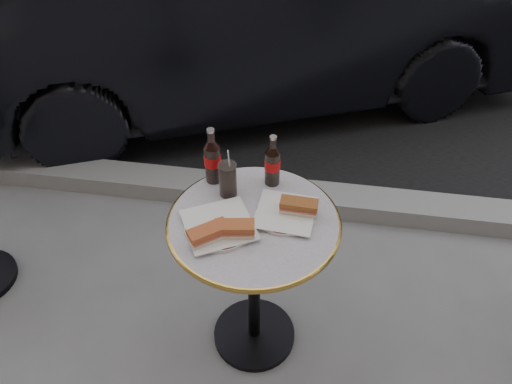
# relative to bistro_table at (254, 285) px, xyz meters

# --- Properties ---
(ground) EXTENTS (80.00, 80.00, 0.00)m
(ground) POSITION_rel_bistro_table_xyz_m (0.00, 0.00, -0.37)
(ground) COLOR slate
(ground) RESTS_ON ground
(curb) EXTENTS (40.00, 0.20, 0.12)m
(curb) POSITION_rel_bistro_table_xyz_m (0.00, 0.90, -0.32)
(curb) COLOR gray
(curb) RESTS_ON ground
(bistro_table) EXTENTS (0.62, 0.62, 0.73)m
(bistro_table) POSITION_rel_bistro_table_xyz_m (0.00, 0.00, 0.00)
(bistro_table) COLOR #BAB2C4
(bistro_table) RESTS_ON ground
(plate_left) EXTENTS (0.30, 0.30, 0.01)m
(plate_left) POSITION_rel_bistro_table_xyz_m (-0.11, -0.06, 0.37)
(plate_left) COLOR silver
(plate_left) RESTS_ON bistro_table
(plate_right) EXTENTS (0.26, 0.26, 0.01)m
(plate_right) POSITION_rel_bistro_table_xyz_m (0.11, 0.04, 0.37)
(plate_right) COLOR silver
(plate_right) RESTS_ON bistro_table
(sandwich_left_a) EXTENTS (0.15, 0.14, 0.05)m
(sandwich_left_a) POSITION_rel_bistro_table_xyz_m (-0.13, -0.13, 0.40)
(sandwich_left_a) COLOR #B8552E
(sandwich_left_a) RESTS_ON plate_left
(sandwich_left_b) EXTENTS (0.14, 0.08, 0.05)m
(sandwich_left_b) POSITION_rel_bistro_table_xyz_m (-0.05, -0.09, 0.40)
(sandwich_left_b) COLOR #B3582D
(sandwich_left_b) RESTS_ON plate_left
(sandwich_right) EXTENTS (0.14, 0.07, 0.05)m
(sandwich_right) POSITION_rel_bistro_table_xyz_m (0.15, 0.05, 0.40)
(sandwich_right) COLOR brown
(sandwich_right) RESTS_ON plate_right
(cola_bottle_left) EXTENTS (0.08, 0.08, 0.23)m
(cola_bottle_left) POSITION_rel_bistro_table_xyz_m (-0.19, 0.19, 0.48)
(cola_bottle_left) COLOR black
(cola_bottle_left) RESTS_ON bistro_table
(cola_bottle_right) EXTENTS (0.08, 0.08, 0.22)m
(cola_bottle_right) POSITION_rel_bistro_table_xyz_m (0.04, 0.21, 0.47)
(cola_bottle_right) COLOR black
(cola_bottle_right) RESTS_ON bistro_table
(cola_glass) EXTENTS (0.08, 0.08, 0.14)m
(cola_glass) POSITION_rel_bistro_table_xyz_m (-0.12, 0.12, 0.44)
(cola_glass) COLOR black
(cola_glass) RESTS_ON bistro_table
(parked_car) EXTENTS (2.89, 4.25, 1.32)m
(parked_car) POSITION_rel_bistro_table_xyz_m (-0.36, 2.07, 0.30)
(parked_car) COLOR black
(parked_car) RESTS_ON ground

